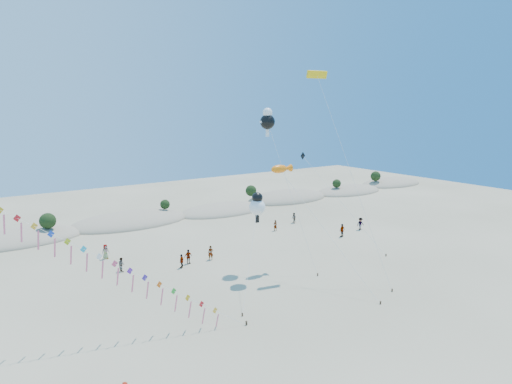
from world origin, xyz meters
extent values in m
plane|color=gray|center=(0.00, 0.00, 0.00)|extent=(160.00, 160.00, 0.00)
ellipsoid|color=gray|center=(-16.00, 44.60, 0.00)|extent=(17.60, 9.68, 3.00)
ellipsoid|color=#293C15|center=(-16.00, 44.60, 0.83)|extent=(14.08, 6.34, 0.70)
ellipsoid|color=gray|center=(0.00, 45.30, 0.00)|extent=(19.00, 10.45, 3.40)
ellipsoid|color=#293C15|center=(0.00, 45.30, 0.94)|extent=(15.20, 6.84, 0.76)
ellipsoid|color=gray|center=(16.00, 43.90, 0.00)|extent=(16.40, 9.02, 2.80)
ellipsoid|color=#293C15|center=(16.00, 43.90, 0.77)|extent=(13.12, 5.90, 0.66)
ellipsoid|color=gray|center=(32.00, 45.70, 0.00)|extent=(18.00, 9.90, 3.80)
ellipsoid|color=#293C15|center=(32.00, 45.70, 1.04)|extent=(14.40, 6.48, 0.72)
ellipsoid|color=gray|center=(48.00, 44.50, 0.00)|extent=(16.80, 9.24, 3.00)
ellipsoid|color=#293C15|center=(48.00, 44.50, 0.83)|extent=(13.44, 6.05, 0.67)
ellipsoid|color=gray|center=(64.00, 45.90, 0.00)|extent=(17.60, 9.68, 3.20)
ellipsoid|color=#293C15|center=(64.00, 45.90, 0.88)|extent=(14.08, 6.34, 0.70)
sphere|color=black|center=(-12.00, 43.40, 2.48)|extent=(2.20, 2.20, 2.20)
sphere|color=black|center=(6.00, 45.40, 2.24)|extent=(1.60, 1.60, 1.60)
sphere|color=black|center=(24.00, 46.80, 2.44)|extent=(2.10, 2.10, 2.10)
sphere|color=black|center=(44.00, 44.10, 2.32)|extent=(1.80, 1.80, 1.80)
sphere|color=black|center=(58.00, 45.60, 2.52)|extent=(2.30, 2.30, 2.30)
cube|color=#3F2D1E|center=(-2.55, 7.26, 0.17)|extent=(0.12, 0.12, 0.35)
cylinder|color=silver|center=(-13.62, 12.05, 7.21)|extent=(22.17, 9.60, 14.43)
cube|color=yellow|center=(-4.91, 8.28, 1.54)|extent=(1.09, 0.43, 1.14)
cube|color=#EA628E|center=(-4.73, 8.33, 0.44)|extent=(0.19, 0.45, 1.55)
cube|color=red|center=(-5.90, 8.71, 2.18)|extent=(1.09, 0.43, 1.14)
cube|color=#EA628E|center=(-5.72, 8.76, 1.08)|extent=(0.19, 0.45, 1.55)
cube|color=gold|center=(-6.89, 9.14, 2.83)|extent=(1.09, 0.43, 1.14)
cube|color=#EA628E|center=(-6.71, 9.19, 1.73)|extent=(0.19, 0.45, 1.55)
cube|color=green|center=(-7.88, 9.57, 3.47)|extent=(1.09, 0.43, 1.14)
cube|color=#EA628E|center=(-7.70, 9.62, 2.37)|extent=(0.19, 0.45, 1.55)
cube|color=#FF6115|center=(-8.87, 9.99, 4.11)|extent=(1.09, 0.43, 1.14)
cube|color=#EA628E|center=(-8.69, 10.04, 3.01)|extent=(0.19, 0.45, 1.55)
cube|color=#4428A0|center=(-9.86, 10.42, 4.76)|extent=(1.09, 0.43, 1.14)
cube|color=#EA628E|center=(-9.68, 10.47, 3.66)|extent=(0.19, 0.45, 1.55)
cube|color=purple|center=(-10.85, 10.85, 5.40)|extent=(1.09, 0.43, 1.14)
cube|color=#EA628E|center=(-10.67, 10.90, 4.30)|extent=(0.19, 0.45, 1.55)
cube|color=#E8496F|center=(-11.83, 11.28, 6.04)|extent=(1.09, 0.43, 1.14)
cube|color=#EA628E|center=(-11.65, 11.33, 4.94)|extent=(0.19, 0.45, 1.55)
cube|color=white|center=(-12.82, 11.70, 6.69)|extent=(1.09, 0.43, 1.14)
cube|color=#EA628E|center=(-12.64, 11.75, 5.59)|extent=(0.19, 0.45, 1.55)
cube|color=#1BB2D1|center=(-13.81, 12.13, 7.33)|extent=(1.09, 0.43, 1.14)
cube|color=#EA628E|center=(-13.63, 12.18, 6.23)|extent=(0.19, 0.45, 1.55)
cube|color=#BDC617|center=(-14.80, 12.56, 7.98)|extent=(1.09, 0.43, 1.14)
cube|color=#EA628E|center=(-14.62, 12.61, 6.88)|extent=(0.19, 0.45, 1.55)
cube|color=blue|center=(-15.79, 12.99, 8.62)|extent=(1.09, 0.43, 1.14)
cube|color=#EA628E|center=(-15.61, 13.04, 7.52)|extent=(0.19, 0.45, 1.55)
cube|color=yellow|center=(-16.78, 13.41, 9.26)|extent=(1.09, 0.43, 1.14)
cube|color=#EA628E|center=(-16.60, 13.46, 8.16)|extent=(0.19, 0.45, 1.55)
cube|color=red|center=(-17.77, 13.84, 9.91)|extent=(1.09, 0.43, 1.14)
cube|color=#EA628E|center=(-17.59, 13.89, 8.81)|extent=(0.19, 0.45, 1.55)
cube|color=gold|center=(-18.76, 14.27, 10.55)|extent=(1.09, 0.43, 1.14)
cube|color=#EA628E|center=(-18.58, 14.32, 9.45)|extent=(0.19, 0.45, 1.55)
cube|color=#3F2D1E|center=(9.76, 3.63, 0.15)|extent=(0.10, 0.10, 0.30)
cylinder|color=silver|center=(8.93, 10.32, 5.58)|extent=(1.68, 13.39, 11.18)
ellipsoid|color=orange|center=(8.11, 17.00, 11.16)|extent=(2.12, 0.93, 0.93)
cone|color=orange|center=(9.30, 17.00, 11.16)|extent=(0.85, 0.85, 0.85)
cube|color=#3F2D1E|center=(-2.00, 8.77, 0.15)|extent=(0.10, 0.10, 0.30)
cylinder|color=silver|center=(0.98, 12.00, 3.85)|extent=(5.99, 6.49, 7.71)
sphere|color=white|center=(3.96, 15.23, 7.69)|extent=(1.67, 1.67, 1.67)
sphere|color=black|center=(3.96, 15.23, 8.69)|extent=(1.11, 1.11, 1.11)
cube|color=black|center=(3.96, 15.23, 6.45)|extent=(0.35, 0.18, 0.80)
cube|color=#3F2D1E|center=(9.63, 12.00, 0.15)|extent=(0.10, 0.10, 0.30)
cylinder|color=silver|center=(8.78, 15.52, 8.12)|extent=(1.74, 7.06, 16.26)
sphere|color=black|center=(7.92, 19.03, 16.25)|extent=(1.68, 1.68, 1.68)
sphere|color=white|center=(7.92, 19.03, 17.25)|extent=(1.09, 1.09, 1.09)
cube|color=white|center=(7.92, 19.03, 15.01)|extent=(0.35, 0.18, 0.80)
cube|color=white|center=(7.22, 19.03, 16.25)|extent=(0.60, 0.15, 0.25)
cube|color=white|center=(8.62, 19.03, 16.25)|extent=(0.60, 0.15, 0.25)
cube|color=#3F2D1E|center=(12.94, 4.86, 0.15)|extent=(0.10, 0.10, 0.30)
cylinder|color=silver|center=(12.38, 10.12, 10.65)|extent=(1.15, 10.55, 21.31)
cube|color=yellow|center=(11.81, 15.38, 21.30)|extent=(2.41, 0.98, 0.85)
cube|color=black|center=(11.81, 15.40, 21.30)|extent=(2.33, 0.59, 0.19)
cube|color=#3F2D1E|center=(20.81, 12.04, 0.15)|extent=(0.10, 0.10, 0.30)
cylinder|color=silver|center=(18.52, 17.34, 5.83)|extent=(4.61, 10.62, 11.68)
cube|color=black|center=(16.23, 22.63, 11.66)|extent=(0.99, 0.29, 1.01)
imported|color=slate|center=(-7.43, 25.16, 0.79)|extent=(0.78, 0.90, 1.58)
imported|color=slate|center=(-1.47, 22.43, 0.80)|extent=(0.95, 0.93, 1.60)
imported|color=slate|center=(-0.29, 23.19, 0.86)|extent=(1.05, 0.53, 1.72)
imported|color=slate|center=(2.51, 22.93, 0.85)|extent=(0.74, 0.67, 1.71)
imported|color=slate|center=(16.36, 28.72, 0.82)|extent=(0.61, 0.42, 1.64)
imported|color=slate|center=(21.44, 30.61, 0.82)|extent=(0.68, 0.84, 1.64)
imported|color=slate|center=(-7.75, 30.32, 0.89)|extent=(0.96, 0.71, 1.78)
imported|color=slate|center=(22.34, 20.98, 0.94)|extent=(1.16, 0.63, 1.88)
imported|color=slate|center=(27.27, 22.10, 0.91)|extent=(1.29, 0.90, 1.82)
camera|label=1|loc=(-20.21, -20.28, 17.44)|focal=30.00mm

